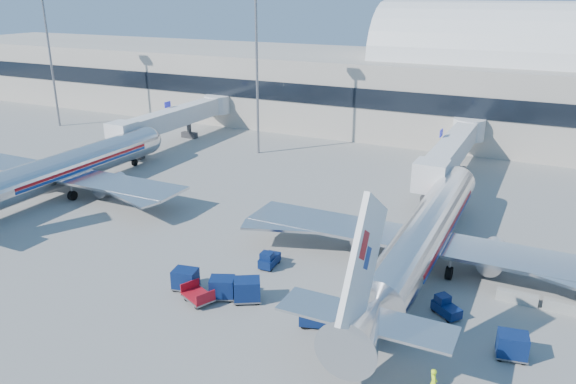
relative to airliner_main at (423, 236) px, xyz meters
The scene contains 20 objects.
ground 11.35m from the airliner_main, 155.75° to the right, with size 260.00×260.00×0.00m, color gray.
terminal 56.80m from the airliner_main, 114.64° to the left, with size 170.00×28.15×21.00m.
airliner_main is the anchor object (origin of this frame).
airliner_mid 42.00m from the airliner_main, behind, with size 32.00×37.26×12.07m.
jetbridge_near 26.43m from the airliner_main, 95.22° to the left, with size 4.40×27.50×6.25m.
jetbridge_mid 51.62m from the airliner_main, 149.36° to the left, with size 4.40×27.50×6.25m.
mast_far_west 75.44m from the airliner_main, 159.99° to the left, with size 2.00×1.20×22.60m.
mast_west 41.12m from the airliner_main, 139.64° to the left, with size 2.00×1.20×22.60m.
barrier_near 8.74m from the airliner_main, 17.39° to the right, with size 3.00×0.55×0.90m, color #9E9E96.
barrier_mid 11.84m from the airliner_main, 12.50° to the right, with size 3.00×0.55×0.90m, color #9E9E96.
tug_lead 13.09m from the airliner_main, 110.26° to the right, with size 2.83×1.98×1.67m.
tug_right 7.84m from the airliner_main, 62.49° to the right, with size 2.43×2.22×1.44m.
tug_left 13.20m from the airliner_main, 154.48° to the right, with size 1.29×2.39×1.52m.
cart_train_a 15.62m from the airliner_main, 132.85° to the right, with size 2.60×2.42×1.84m.
cart_train_b 17.31m from the airliner_main, 136.55° to the right, with size 2.40×2.16×1.73m.
cart_train_c 19.95m from the airliner_main, 142.93° to the right, with size 2.22×1.85×1.73m.
cart_solo_near 13.01m from the airliner_main, 95.19° to the right, with size 2.14×1.87×1.58m.
cart_solo_far 13.11m from the airliner_main, 50.06° to the right, with size 2.22×1.84×1.75m.
cart_open_red 19.23m from the airliner_main, 136.34° to the right, with size 2.88×2.53×0.64m.
ramp_worker 16.63m from the airliner_main, 73.97° to the right, with size 0.68×0.44×1.86m, color #BAE918.
Camera 1 is at (18.83, -39.26, 22.42)m, focal length 35.00 mm.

